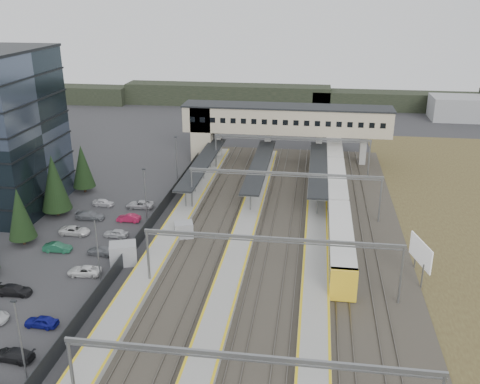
% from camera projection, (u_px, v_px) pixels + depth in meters
% --- Properties ---
extents(ground, '(220.00, 220.00, 0.00)m').
position_uv_depth(ground, '(183.00, 255.00, 69.21)').
color(ground, '#2B2B2D').
rests_on(ground, ground).
extents(conifer_row, '(4.42, 49.82, 9.50)m').
position_uv_depth(conifer_row, '(3.00, 223.00, 66.83)').
color(conifer_row, black).
rests_on(conifer_row, ground).
extents(car_park, '(10.55, 44.65, 1.26)m').
position_uv_depth(car_park, '(60.00, 269.00, 64.41)').
color(car_park, silver).
rests_on(car_park, ground).
extents(lampposts, '(0.50, 53.25, 8.07)m').
position_uv_depth(lampposts, '(125.00, 217.00, 69.88)').
color(lampposts, slate).
rests_on(lampposts, ground).
extents(fence, '(0.08, 90.00, 2.00)m').
position_uv_depth(fence, '(146.00, 229.00, 74.34)').
color(fence, '#26282B').
rests_on(fence, ground).
extents(relay_cabin_near, '(3.87, 3.33, 2.72)m').
position_uv_depth(relay_cabin_near, '(123.00, 254.00, 66.55)').
color(relay_cabin_near, gray).
rests_on(relay_cabin_near, ground).
extents(relay_cabin_far, '(3.04, 2.78, 2.30)m').
position_uv_depth(relay_cabin_far, '(184.00, 230.00, 73.48)').
color(relay_cabin_far, gray).
rests_on(relay_cabin_far, ground).
extents(rail_corridor, '(34.00, 90.00, 0.92)m').
position_uv_depth(rail_corridor, '(259.00, 240.00, 72.49)').
color(rail_corridor, '#322D26').
rests_on(rail_corridor, ground).
extents(canopies, '(23.10, 30.00, 3.28)m').
position_uv_depth(canopies, '(260.00, 165.00, 91.85)').
color(canopies, black).
rests_on(canopies, ground).
extents(footbridge, '(40.40, 6.40, 11.20)m').
position_uv_depth(footbridge, '(272.00, 122.00, 104.20)').
color(footbridge, '#B7A490').
rests_on(footbridge, ground).
extents(gantries, '(28.40, 62.28, 7.17)m').
position_uv_depth(gantries, '(279.00, 208.00, 68.25)').
color(gantries, slate).
rests_on(gantries, ground).
extents(train, '(2.98, 62.33, 3.75)m').
position_uv_depth(train, '(336.00, 188.00, 86.25)').
color(train, silver).
rests_on(train, ground).
extents(billboard, '(1.58, 5.62, 4.86)m').
position_uv_depth(billboard, '(420.00, 253.00, 62.51)').
color(billboard, slate).
rests_on(billboard, ground).
extents(treeline_far, '(170.00, 19.00, 7.00)m').
position_uv_depth(treeline_far, '(344.00, 100.00, 150.34)').
color(treeline_far, black).
rests_on(treeline_far, ground).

